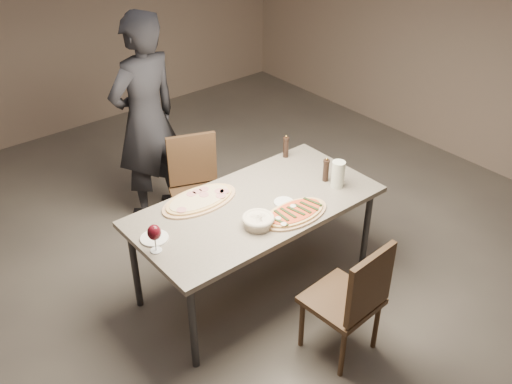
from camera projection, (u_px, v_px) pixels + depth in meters
room at (256, 121)px, 3.72m from camera, size 7.00×7.00×7.00m
dining_table at (256, 210)px, 4.10m from camera, size 1.80×0.90×0.75m
zucchini_pizza at (295, 213)px, 3.94m from camera, size 0.53×0.29×0.05m
ham_pizza at (200, 200)px, 4.08m from camera, size 0.60×0.33×0.04m
bread_basket at (258, 220)px, 3.82m from camera, size 0.22×0.22×0.08m
oil_dish at (284, 203)px, 4.07m from camera, size 0.14×0.14×0.02m
pepper_mill_left at (286, 147)px, 4.60m from camera, size 0.05×0.05×0.19m
pepper_mill_right at (326, 170)px, 4.29m from camera, size 0.05×0.05×0.20m
carafe at (338, 174)px, 4.21m from camera, size 0.10×0.10×0.21m
wine_glass at (154, 233)px, 3.54m from camera, size 0.09×0.09×0.20m
side_plate at (154, 238)px, 3.72m from camera, size 0.19×0.19×0.01m
chair_near at (353, 297)px, 3.61m from camera, size 0.46×0.46×0.91m
chair_far at (196, 184)px, 4.75m from camera, size 0.56×0.56×0.91m
diner at (146, 120)px, 4.82m from camera, size 0.74×0.55×1.86m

